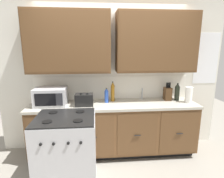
{
  "coord_description": "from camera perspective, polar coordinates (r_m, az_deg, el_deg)",
  "views": [
    {
      "loc": [
        -0.28,
        -2.57,
        1.8
      ],
      "look_at": [
        -0.03,
        0.27,
        1.15
      ],
      "focal_mm": 29.41,
      "sensor_mm": 36.0,
      "label": 1
    }
  ],
  "objects": [
    {
      "name": "stove_range",
      "position": [
        2.63,
        -13.86,
        -17.91
      ],
      "size": [
        0.76,
        0.68,
        0.95
      ],
      "color": "#B7B7BC",
      "rests_on": "ground_plane"
    },
    {
      "name": "counter_run",
      "position": [
        3.17,
        0.59,
        -12.07
      ],
      "size": [
        2.73,
        0.64,
        0.9
      ],
      "color": "black",
      "rests_on": "ground_plane"
    },
    {
      "name": "wall_unit",
      "position": [
        3.08,
        0.28,
        10.16
      ],
      "size": [
        3.9,
        0.4,
        2.58
      ],
      "color": "silver",
      "rests_on": "ground_plane"
    },
    {
      "name": "paper_towel_roll",
      "position": [
        3.3,
        22.73,
        -1.65
      ],
      "size": [
        0.12,
        0.12,
        0.26
      ],
      "primitive_type": "cylinder",
      "color": "white",
      "rests_on": "counter_run"
    },
    {
      "name": "bottle_amber",
      "position": [
        3.1,
        0.23,
        -0.84
      ],
      "size": [
        0.06,
        0.06,
        0.34
      ],
      "color": "#9E6619",
      "rests_on": "counter_run"
    },
    {
      "name": "bottle_dark",
      "position": [
        3.36,
        19.59,
        -0.87
      ],
      "size": [
        0.08,
        0.08,
        0.3
      ],
      "color": "black",
      "rests_on": "counter_run"
    },
    {
      "name": "bottle_blue",
      "position": [
        3.04,
        -1.72,
        -2.03
      ],
      "size": [
        0.07,
        0.07,
        0.24
      ],
      "color": "blue",
      "rests_on": "counter_run"
    },
    {
      "name": "microwave",
      "position": [
        3.05,
        -18.46,
        -2.25
      ],
      "size": [
        0.48,
        0.37,
        0.28
      ],
      "color": "#B7B7BC",
      "rests_on": "counter_run"
    },
    {
      "name": "sink_faucet",
      "position": [
        3.28,
        9.34,
        -1.44
      ],
      "size": [
        0.02,
        0.02,
        0.2
      ],
      "primitive_type": "cylinder",
      "color": "#B2B5BA",
      "rests_on": "counter_run"
    },
    {
      "name": "ground_plane",
      "position": [
        3.15,
        1.11,
        -22.05
      ],
      "size": [
        8.0,
        8.0,
        0.0
      ],
      "primitive_type": "plane",
      "color": "gray"
    },
    {
      "name": "knife_block",
      "position": [
        3.33,
        16.87,
        -1.34
      ],
      "size": [
        0.11,
        0.14,
        0.31
      ],
      "color": "#52361E",
      "rests_on": "counter_run"
    },
    {
      "name": "toaster",
      "position": [
        2.91,
        -8.64,
        -3.33
      ],
      "size": [
        0.28,
        0.18,
        0.19
      ],
      "color": "black",
      "rests_on": "counter_run"
    }
  ]
}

